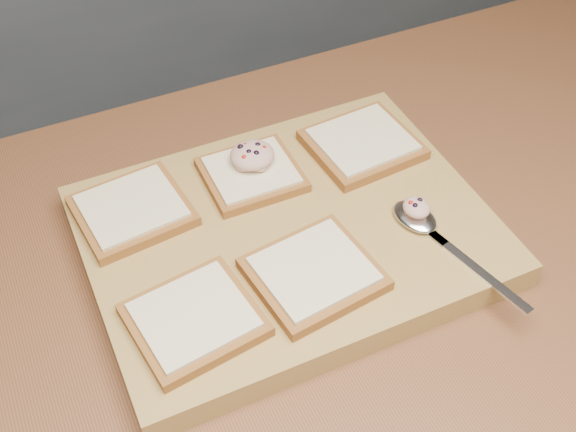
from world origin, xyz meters
name	(u,v)px	position (x,y,z in m)	size (l,w,h in m)	color
island_counter	(353,420)	(0.00, 0.00, 0.45)	(2.00, 0.80, 0.90)	slate
back_counter	(118,6)	(0.00, 1.43, 0.47)	(3.60, 0.62, 0.94)	slate
cutting_board	(288,236)	(-0.10, 0.04, 0.92)	(0.47, 0.36, 0.04)	#A68347
bread_far_left	(132,210)	(-0.26, 0.14, 0.95)	(0.14, 0.13, 0.02)	brown
bread_far_center	(252,174)	(-0.11, 0.14, 0.95)	(0.12, 0.11, 0.02)	brown
bread_far_right	(362,144)	(0.05, 0.13, 0.95)	(0.14, 0.13, 0.02)	brown
bread_near_left	(194,319)	(-0.25, -0.04, 0.95)	(0.14, 0.13, 0.02)	brown
bread_near_center	(314,273)	(-0.11, -0.04, 0.95)	(0.15, 0.14, 0.02)	brown
tuna_salad_dollop	(252,155)	(-0.10, 0.15, 0.97)	(0.06, 0.05, 0.03)	#D59B88
spoon	(424,224)	(0.04, -0.03, 0.94)	(0.07, 0.20, 0.01)	silver
spoon_salad	(416,207)	(0.04, -0.01, 0.96)	(0.03, 0.03, 0.02)	#D59B88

